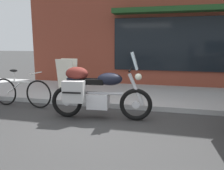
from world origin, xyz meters
TOP-DOWN VIEW (x-y plane):
  - ground_plane at (0.00, 0.00)m, footprint 80.00×80.00m
  - touring_motorcycle at (-0.21, 0.47)m, footprint 2.16×0.78m
  - parked_bicycle at (-2.30, 0.93)m, footprint 1.71×0.48m
  - sandwich_board_sign at (-1.79, 2.53)m, footprint 0.55×0.42m

SIDE VIEW (x-z plane):
  - ground_plane at x=0.00m, z-range 0.00..0.00m
  - parked_bicycle at x=-2.30m, z-range -0.09..0.85m
  - touring_motorcycle at x=-0.21m, z-range -0.09..1.32m
  - sandwich_board_sign at x=-1.79m, z-range 0.12..1.12m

